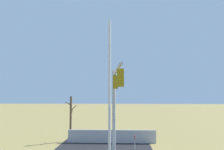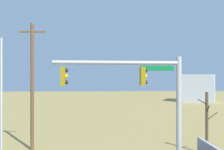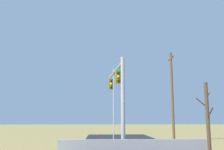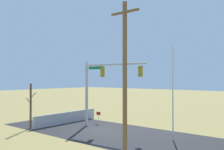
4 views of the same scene
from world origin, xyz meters
The scene contains 5 objects.
signal_mast centered at (1.02, -1.03, 4.49)m, with size 6.71×0.88×6.42m.
flagpole centered at (-6.42, -1.01, 3.67)m, with size 0.10×0.10×7.34m, color silver.
utility_pole centered at (-6.29, 5.08, 4.76)m, with size 1.90×0.26×9.19m.
bare_tree centered at (5.98, 3.44, 2.19)m, with size 1.27×1.02×4.27m.
distant_building centered at (18.99, 41.42, 2.82)m, with size 6.15×6.38×5.63m, color silver.
Camera 2 is at (-1.45, -15.60, 5.42)m, focal length 45.18 mm.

